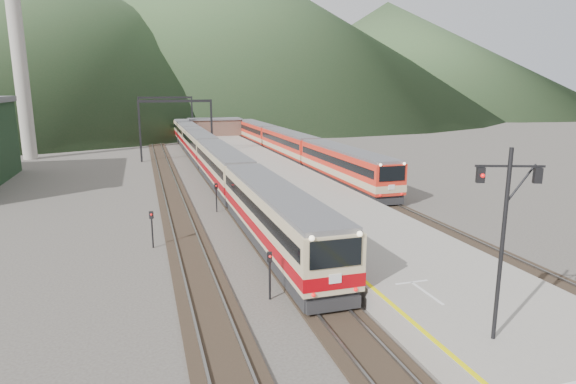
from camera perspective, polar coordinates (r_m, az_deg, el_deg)
name	(u,v)px	position (r m, az deg, el deg)	size (l,w,h in m)	color
track_main	(216,178)	(51.78, -8.52, 1.63)	(2.60, 200.00, 0.23)	black
track_far	(168,181)	(51.31, -14.05, 1.30)	(2.60, 200.00, 0.23)	black
track_second	(317,173)	(54.61, 3.50, 2.29)	(2.60, 200.00, 0.23)	black
platform	(272,175)	(50.88, -1.95, 2.07)	(8.00, 100.00, 1.00)	gray
gantry_near	(176,118)	(65.66, -13.14, 8.52)	(9.55, 0.25, 8.00)	black
gantry_far	(166,110)	(90.59, -14.28, 9.40)	(9.55, 0.25, 8.00)	black
smokestack	(18,44)	(74.07, -29.39, 15.00)	(1.80, 1.80, 30.00)	#9E998E
station_shed	(215,127)	(89.60, -8.66, 7.67)	(9.40, 4.40, 3.10)	brown
hill_a	(40,30)	(204.08, -27.28, 16.70)	(180.00, 180.00, 60.00)	#2D4C29
hill_b	(216,28)	(244.88, -8.49, 18.67)	(220.00, 220.00, 75.00)	#2D4C29
hill_c	(386,56)	(250.16, 11.51, 15.55)	(160.00, 160.00, 50.00)	#2D4C29
main_train	(209,155)	(56.48, -9.35, 4.39)	(2.78, 76.29, 3.39)	tan
second_train	(288,145)	(64.91, 0.05, 5.54)	(2.74, 56.33, 3.35)	red
signal_mast	(504,225)	(17.31, 24.24, -3.63)	(2.10, 0.86, 6.62)	black
short_signal_a	(270,269)	(21.99, -2.19, -9.12)	(0.26, 0.22, 2.27)	black
short_signal_b	(216,194)	(37.61, -8.51, -0.20)	(0.26, 0.23, 2.27)	black
short_signal_c	(152,224)	(30.00, -15.84, -3.72)	(0.26, 0.22, 2.27)	black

